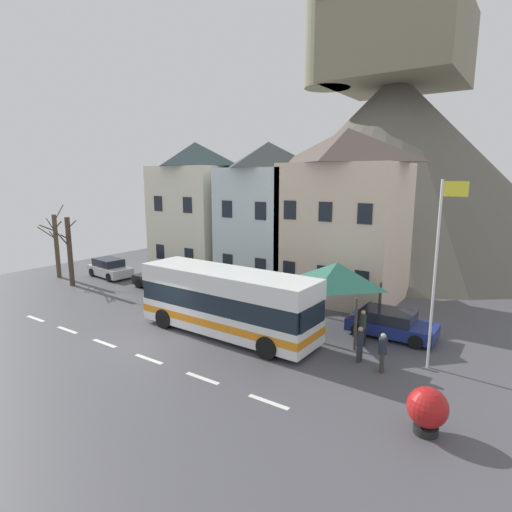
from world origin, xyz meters
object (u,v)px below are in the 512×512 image
object	(u,v)px
parked_car_00	(110,268)
pedestrian_01	(383,351)
parked_car_01	(391,323)
townhouse_00	(197,210)
public_bench	(389,321)
pedestrian_00	(360,344)
transit_bus	(227,303)
bare_tree_01	(70,251)
townhouse_01	(268,215)
harbour_buoy	(427,409)
pedestrian_02	(363,326)
flagpole	(438,263)
townhouse_02	(345,216)
hilltop_castle	(392,158)
parked_car_02	(161,279)
bus_shelter	(337,274)
bare_tree_00	(56,245)

from	to	relation	value
parked_car_00	pedestrian_01	world-z (taller)	pedestrian_01
parked_car_01	townhouse_00	bearing A→B (deg)	163.98
public_bench	pedestrian_00	bearing A→B (deg)	-88.90
transit_bus	bare_tree_01	xyz separation A→B (m)	(-14.81, 1.10, 0.87)
townhouse_01	harbour_buoy	world-z (taller)	townhouse_01
transit_bus	parked_car_00	bearing A→B (deg)	165.19
pedestrian_02	flagpole	distance (m)	4.63
pedestrian_01	townhouse_00	bearing A→B (deg)	153.89
townhouse_02	parked_car_01	world-z (taller)	townhouse_02
townhouse_02	harbour_buoy	size ratio (longest dim) A/B	7.18
hilltop_castle	pedestrian_02	bearing A→B (deg)	-75.17
parked_car_02	bus_shelter	bearing A→B (deg)	177.09
public_bench	parked_car_00	bearing A→B (deg)	-177.89
bus_shelter	bare_tree_01	size ratio (longest dim) A/B	0.74
public_bench	bus_shelter	bearing A→B (deg)	-143.17
bus_shelter	townhouse_02	bearing A→B (deg)	109.91
hilltop_castle	parked_car_01	world-z (taller)	hilltop_castle
pedestrian_00	public_bench	world-z (taller)	pedestrian_00
townhouse_01	pedestrian_02	distance (m)	12.37
townhouse_00	bare_tree_00	xyz separation A→B (m)	(-7.96, -6.92, -2.52)
bus_shelter	flagpole	world-z (taller)	flagpole
townhouse_01	parked_car_01	distance (m)	12.15
parked_car_02	flagpole	world-z (taller)	flagpole
transit_bus	public_bench	world-z (taller)	transit_bus
townhouse_01	townhouse_02	world-z (taller)	townhouse_02
bus_shelter	bare_tree_00	xyz separation A→B (m)	(-22.03, -1.43, -0.39)
pedestrian_00	townhouse_01	bearing A→B (deg)	139.62
public_bench	bare_tree_01	xyz separation A→B (m)	(-21.15, -3.87, 2.01)
parked_car_01	bare_tree_01	xyz separation A→B (m)	(-21.44, -3.17, 1.85)
townhouse_01	bus_shelter	world-z (taller)	townhouse_01
parked_car_01	parked_car_02	size ratio (longest dim) A/B	1.01
parked_car_01	townhouse_01	bearing A→B (deg)	153.59
hilltop_castle	transit_bus	distance (m)	28.45
hilltop_castle	parked_car_01	bearing A→B (deg)	-72.40
parked_car_02	public_bench	world-z (taller)	parked_car_02
pedestrian_01	parked_car_01	bearing A→B (deg)	102.23
transit_bus	bus_shelter	bearing A→B (deg)	39.84
townhouse_00	pedestrian_02	world-z (taller)	townhouse_00
bare_tree_01	pedestrian_01	bearing A→B (deg)	-2.00
townhouse_00	hilltop_castle	world-z (taller)	hilltop_castle
pedestrian_00	bare_tree_01	bearing A→B (deg)	178.93
transit_bus	pedestrian_00	bearing A→B (deg)	7.38
harbour_buoy	parked_car_01	bearing A→B (deg)	114.18
townhouse_02	public_bench	xyz separation A→B (m)	(4.25, -4.15, -4.74)
pedestrian_02	townhouse_00	bearing A→B (deg)	157.84
transit_bus	pedestrian_01	bearing A→B (deg)	3.59
townhouse_02	pedestrian_01	distance (m)	11.20
transit_bus	townhouse_01	bearing A→B (deg)	112.35
public_bench	bare_tree_00	world-z (taller)	bare_tree_00
parked_car_02	bare_tree_01	bearing A→B (deg)	27.42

